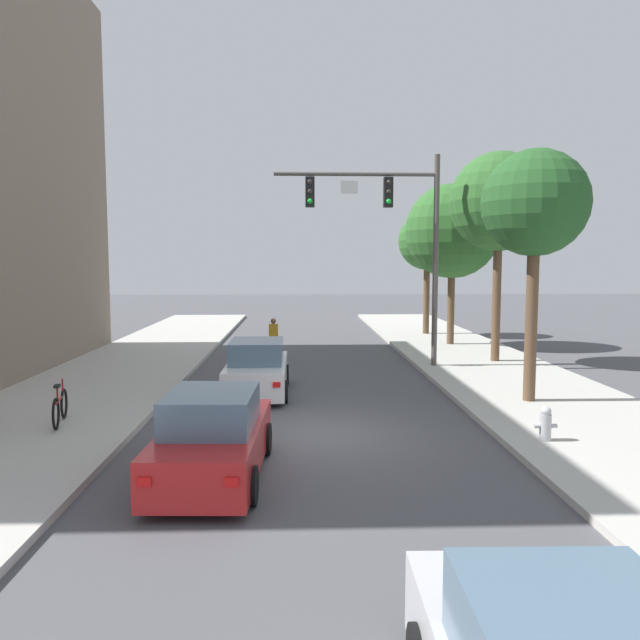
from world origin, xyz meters
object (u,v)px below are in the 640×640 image
Objects in this scene: car_lead_white at (257,369)px; street_tree_third at (452,231)px; fire_hydrant at (546,423)px; street_tree_nearest at (535,205)px; car_following_red at (213,439)px; bicycle_leaning at (60,407)px; street_tree_farthest at (427,242)px; pedestrian_crossing_road at (273,336)px; street_tree_second at (499,203)px; traffic_signal_mast at (391,222)px.

car_lead_white is 13.45m from street_tree_third.
street_tree_third reaches higher than fire_hydrant.
car_following_red is at bearing -145.81° from street_tree_nearest.
street_tree_nearest reaches higher than bicycle_leaning.
bicycle_leaning is 0.28× the size of street_tree_farthest.
bicycle_leaning is at bearing 140.40° from car_following_red.
fire_hydrant is at bearing -94.52° from street_tree_farthest.
street_tree_nearest is (7.22, -8.33, 4.46)m from pedestrian_crossing_road.
street_tree_nearest is at bearing -93.61° from street_tree_third.
bicycle_leaning is at bearing -146.22° from street_tree_second.
street_tree_farthest reaches higher than bicycle_leaning.
car_lead_white reaches higher than bicycle_leaning.
car_following_red is 13.62m from pedestrian_crossing_road.
pedestrian_crossing_road is 13.51m from fire_hydrant.
car_following_red is 2.62× the size of pedestrian_crossing_road.
street_tree_farthest is (0.47, 15.62, -0.44)m from street_tree_nearest.
traffic_signal_mast reaches higher than car_lead_white.
car_following_red is (-4.84, -11.02, -4.58)m from traffic_signal_mast.
fire_hydrant is at bearing 13.31° from car_following_red.
car_lead_white is at bearing -150.80° from street_tree_second.
street_tree_second is 9.04m from street_tree_farthest.
fire_hydrant is 0.09× the size of street_tree_second.
bicycle_leaning is at bearing -138.70° from traffic_signal_mast.
bicycle_leaning is (-3.97, 3.28, -0.18)m from car_following_red.
street_tree_nearest reaches higher than pedestrian_crossing_road.
fire_hydrant is 0.11× the size of street_tree_nearest.
fire_hydrant is 11.99m from street_tree_second.
pedestrian_crossing_road is 0.23× the size of street_tree_third.
car_following_red is 0.68× the size of street_tree_farthest.
street_tree_second reaches higher than car_following_red.
traffic_signal_mast is 7.53m from car_lead_white.
fire_hydrant is at bearing -102.45° from street_tree_second.
pedestrian_crossing_road is 0.25× the size of street_tree_nearest.
car_lead_white is at bearing -130.21° from street_tree_third.
traffic_signal_mast is 1.77× the size of car_lead_white.
car_following_red is at bearing -92.62° from car_lead_white.
car_following_red is 22.86m from street_tree_farthest.
pedestrian_crossing_road is 9.59m from street_tree_third.
street_tree_third is (-0.51, 4.82, -0.83)m from street_tree_second.
bicycle_leaning is 2.43× the size of fire_hydrant.
fire_hydrant is 0.11× the size of street_tree_farthest.
street_tree_third reaches higher than car_following_red.
car_lead_white is 0.59× the size of street_tree_third.
car_following_red is 2.46× the size of bicycle_leaning.
bicycle_leaning is 0.26× the size of street_tree_nearest.
street_tree_nearest is at bearing 74.03° from fire_hydrant.
pedestrian_crossing_road reaches higher than car_lead_white.
traffic_signal_mast is at bearing 66.28° from car_following_red.
traffic_signal_mast is 12.88m from car_following_red.
pedestrian_crossing_road is at bearing -136.52° from street_tree_farthest.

